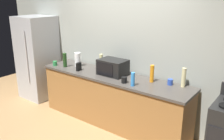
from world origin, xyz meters
TOP-DOWN VIEW (x-y plane):
  - ground_plane at (0.00, 0.00)m, footprint 8.00×8.00m
  - back_wall at (0.00, 0.81)m, footprint 6.40×0.10m
  - counter_run at (0.00, 0.40)m, footprint 2.84×0.64m
  - refrigerator at (-2.05, 0.40)m, footprint 0.72×0.73m
  - microwave at (-0.02, 0.45)m, footprint 0.48×0.35m
  - paper_towel_roll at (-0.87, 0.45)m, footprint 0.12×0.12m
  - cordless_phone at (-0.66, 0.27)m, footprint 0.07×0.12m
  - bottle_dish_soap at (0.70, 0.52)m, footprint 0.06×0.06m
  - bottle_hand_soap at (1.18, 0.61)m, footprint 0.06×0.06m
  - bottle_wine at (-1.04, 0.28)m, footprint 0.07×0.07m
  - bottle_vinegar at (-0.39, 0.58)m, footprint 0.06×0.06m
  - bottle_spray_cleaner at (0.55, 0.20)m, footprint 0.06×0.06m
  - mug_blue at (0.98, 0.58)m, footprint 0.08×0.08m
  - mug_black at (0.37, 0.23)m, footprint 0.09×0.09m
  - mug_green at (-1.26, 0.22)m, footprint 0.08×0.08m

SIDE VIEW (x-z plane):
  - ground_plane at x=0.00m, z-range 0.00..0.00m
  - counter_run at x=0.00m, z-range 0.00..0.90m
  - refrigerator at x=-2.05m, z-range 0.00..1.80m
  - mug_green at x=-1.26m, z-range 0.90..0.99m
  - mug_blue at x=0.98m, z-range 0.90..0.99m
  - mug_black at x=0.37m, z-range 0.90..1.00m
  - cordless_phone at x=-0.66m, z-range 0.90..1.05m
  - bottle_spray_cleaner at x=0.55m, z-range 0.90..1.11m
  - bottle_wine at x=-1.04m, z-range 0.90..1.17m
  - microwave at x=-0.02m, z-range 0.90..1.17m
  - paper_towel_roll at x=-0.87m, z-range 0.90..1.17m
  - bottle_dish_soap at x=0.70m, z-range 0.90..1.18m
  - bottle_vinegar at x=-0.39m, z-range 0.90..1.19m
  - bottle_hand_soap at x=1.18m, z-range 0.90..1.20m
  - back_wall at x=0.00m, z-range 0.00..2.70m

